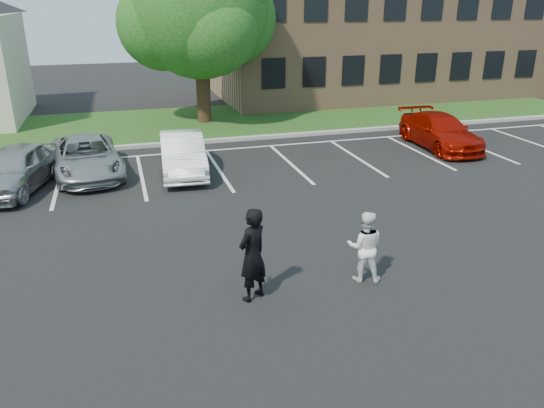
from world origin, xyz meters
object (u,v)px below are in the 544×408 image
at_px(car_silver_minivan, 87,157).
at_px(car_red_compact, 440,131).
at_px(man_black_suit, 252,255).
at_px(car_silver_west, 15,169).
at_px(car_white_sedan, 183,154).
at_px(office_building, 387,27).
at_px(man_white_shirt, 365,247).
at_px(tree, 201,11).

height_order(car_silver_minivan, car_red_compact, car_red_compact).
xyz_separation_m(man_black_suit, car_silver_minivan, (-3.58, 9.79, -0.35)).
relative_size(car_silver_west, car_silver_minivan, 0.90).
bearing_deg(car_red_compact, car_silver_minivan, -178.52).
height_order(man_black_suit, car_white_sedan, man_black_suit).
relative_size(car_white_sedan, car_red_compact, 0.91).
xyz_separation_m(office_building, man_white_shirt, (-12.46, -23.02, -3.33)).
bearing_deg(car_white_sedan, office_building, 46.41).
distance_m(tree, car_silver_minivan, 10.39).
height_order(tree, man_white_shirt, tree).
height_order(office_building, man_black_suit, office_building).
distance_m(office_building, car_silver_minivan, 23.13).
distance_m(car_silver_west, car_white_sedan, 5.53).
relative_size(tree, car_white_sedan, 2.04).
xyz_separation_m(office_building, car_red_compact, (-4.39, -13.52, -3.47)).
relative_size(man_white_shirt, car_red_compact, 0.35).
relative_size(man_white_shirt, car_white_sedan, 0.38).
relative_size(car_silver_minivan, car_white_sedan, 1.12).
relative_size(office_building, man_white_shirt, 13.57).
bearing_deg(office_building, car_white_sedan, -137.55).
bearing_deg(car_white_sedan, car_red_compact, 6.40).
relative_size(car_silver_west, car_red_compact, 0.91).
xyz_separation_m(tree, man_white_shirt, (0.61, -17.17, -4.52)).
xyz_separation_m(tree, car_silver_minivan, (-5.55, -7.44, -4.68)).
height_order(man_black_suit, man_white_shirt, man_black_suit).
bearing_deg(man_white_shirt, car_silver_west, -23.63).
height_order(office_building, car_silver_minivan, office_building).
xyz_separation_m(man_white_shirt, car_silver_west, (-8.36, 8.71, -0.08)).
bearing_deg(car_red_compact, office_building, 74.45).
bearing_deg(man_black_suit, tree, -130.14).
bearing_deg(man_black_suit, man_white_shirt, 147.68).
height_order(car_white_sedan, car_red_compact, car_white_sedan).
relative_size(tree, man_white_shirt, 5.33).
xyz_separation_m(car_silver_west, car_white_sedan, (5.52, 0.32, -0.03)).
relative_size(car_silver_minivan, car_red_compact, 1.01).
relative_size(man_black_suit, car_silver_west, 0.47).
bearing_deg(car_white_sedan, car_silver_west, -172.71).
distance_m(tree, car_white_sedan, 9.63).
xyz_separation_m(tree, man_black_suit, (-1.97, -17.23, -4.33)).
height_order(man_white_shirt, car_silver_minivan, man_white_shirt).
distance_m(man_black_suit, car_white_sedan, 9.10).
bearing_deg(car_silver_west, man_black_suit, -40.69).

